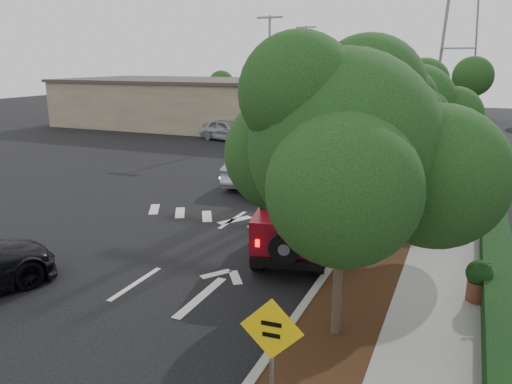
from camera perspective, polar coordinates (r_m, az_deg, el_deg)
The scene contains 18 objects.
ground at distance 13.98m, azimuth -13.59°, elevation -10.14°, with size 120.00×120.00×0.00m, color black.
curb at distance 23.00m, azimuth 14.38°, elevation -0.07°, with size 0.20×70.00×0.15m, color #9E9B93.
planting_strip at distance 22.89m, azimuth 16.85°, elevation -0.36°, with size 1.80×70.00×0.12m, color black.
sidewalk at distance 22.78m, azimuth 21.58°, elevation -0.84°, with size 2.00×70.00×0.12m, color gray.
hedge at distance 22.72m, azimuth 25.18°, elevation -0.37°, with size 0.80×70.00×0.80m, color black.
commercial_building at distance 46.74m, azimuth -7.68°, elevation 10.03°, with size 22.00×12.00×4.00m, color #83715A.
transmission_tower at distance 58.36m, azimuth 21.48°, elevation 8.11°, with size 7.00×4.00×28.00m, color slate, non-canonical shape.
street_tree_near at distance 11.39m, azimuth 9.03°, elevation -16.03°, with size 3.80×3.80×5.92m, color black, non-canonical shape.
street_tree_mid at distance 17.67m, azimuth 14.71°, elevation -4.85°, with size 3.20×3.20×5.32m, color black, non-canonical shape.
street_tree_far at distance 23.86m, azimuth 17.12°, elevation 0.08°, with size 3.40×3.40×5.62m, color black, non-canonical shape.
light_pole_a at distance 39.21m, azimuth 1.48°, elevation 6.32°, with size 2.00×0.22×9.00m, color slate, non-canonical shape.
light_pole_b at distance 50.76m, azimuth 5.49°, elevation 8.20°, with size 2.00×0.22×9.00m, color slate, non-canonical shape.
red_jeep at distance 15.43m, azimuth 4.49°, elevation -2.65°, with size 2.85×4.74×2.33m.
silver_suv_ahead at distance 22.95m, azimuth 4.00°, elevation 2.19°, with size 2.65×5.74×1.60m, color #ABAEB2.
silver_sedan_oncoming at distance 24.19m, azimuth -0.21°, elevation 2.90°, with size 1.70×4.88×1.61m, color #A5A7AC.
parked_suv at distance 37.35m, azimuth -3.27°, elevation 7.08°, with size 1.85×4.59×1.56m, color #989B9F.
speed_hump_sign at distance 8.12m, azimuth 1.80°, elevation -17.03°, with size 1.03×0.11×2.20m.
terracotta_planter at distance 13.35m, azimuth 24.13°, elevation -8.83°, with size 0.63×0.63×1.10m.
Camera 1 is at (7.81, -10.04, 5.81)m, focal length 35.00 mm.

